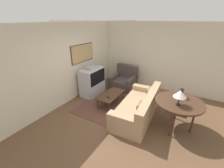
# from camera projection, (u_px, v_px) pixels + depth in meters

# --- Properties ---
(ground_plane) EXTENTS (12.00, 12.00, 0.00)m
(ground_plane) POSITION_uv_depth(u_px,v_px,m) (122.00, 116.00, 4.67)
(ground_plane) COLOR brown
(wall_back) EXTENTS (12.00, 0.10, 2.70)m
(wall_back) POSITION_uv_depth(u_px,v_px,m) (68.00, 64.00, 5.12)
(wall_back) COLOR beige
(wall_back) RESTS_ON ground_plane
(wall_right) EXTENTS (0.06, 12.00, 2.70)m
(wall_right) POSITION_uv_depth(u_px,v_px,m) (152.00, 56.00, 6.20)
(wall_right) COLOR beige
(wall_right) RESTS_ON ground_plane
(area_rug) EXTENTS (2.32, 1.69, 0.01)m
(area_rug) POSITION_uv_depth(u_px,v_px,m) (110.00, 103.00, 5.36)
(area_rug) COLOR brown
(area_rug) RESTS_ON ground_plane
(tv) EXTENTS (0.98, 0.56, 1.15)m
(tv) POSITION_uv_depth(u_px,v_px,m) (92.00, 81.00, 5.82)
(tv) COLOR #B7B7BC
(tv) RESTS_ON ground_plane
(couch) EXTENTS (2.24, 1.08, 0.81)m
(couch) POSITION_uv_depth(u_px,v_px,m) (139.00, 108.00, 4.56)
(couch) COLOR tan
(couch) RESTS_ON ground_plane
(armchair) EXTENTS (1.01, 0.98, 0.94)m
(armchair) POSITION_uv_depth(u_px,v_px,m) (124.00, 81.00, 6.50)
(armchair) COLOR #473D38
(armchair) RESTS_ON ground_plane
(coffee_table) EXTENTS (1.11, 0.54, 0.38)m
(coffee_table) POSITION_uv_depth(u_px,v_px,m) (111.00, 95.00, 5.20)
(coffee_table) COLOR #472D1E
(coffee_table) RESTS_ON ground_plane
(console_table) EXTENTS (1.23, 1.23, 0.82)m
(console_table) POSITION_uv_depth(u_px,v_px,m) (179.00, 104.00, 3.89)
(console_table) COLOR #472D1E
(console_table) RESTS_ON ground_plane
(table_lamp) EXTENTS (0.32, 0.32, 0.40)m
(table_lamp) POSITION_uv_depth(u_px,v_px,m) (180.00, 94.00, 3.59)
(table_lamp) COLOR black
(table_lamp) RESTS_ON console_table
(mantel_clock) EXTENTS (0.17, 0.10, 0.23)m
(mantel_clock) POSITION_uv_depth(u_px,v_px,m) (181.00, 93.00, 4.03)
(mantel_clock) COLOR black
(mantel_clock) RESTS_ON console_table
(remote) EXTENTS (0.10, 0.16, 0.02)m
(remote) POSITION_uv_depth(u_px,v_px,m) (108.00, 97.00, 4.95)
(remote) COLOR black
(remote) RESTS_ON coffee_table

